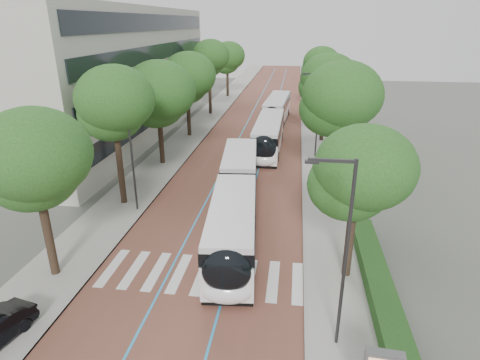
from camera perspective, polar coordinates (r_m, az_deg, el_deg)
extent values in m
plane|color=#51544C|center=(21.12, -6.57, -14.79)|extent=(160.00, 160.00, 0.00)
cube|color=brown|center=(57.94, 3.16, 9.14)|extent=(11.00, 140.00, 0.02)
cube|color=#9C9893|center=(59.01, -4.21, 9.39)|extent=(4.00, 140.00, 0.12)
cube|color=#9C9893|center=(57.82, 10.68, 8.82)|extent=(4.00, 140.00, 0.12)
cube|color=gray|center=(58.65, -2.37, 9.35)|extent=(0.20, 140.00, 0.14)
cube|color=gray|center=(57.76, 8.77, 8.93)|extent=(0.20, 140.00, 0.14)
cube|color=silver|center=(23.38, -17.68, -11.75)|extent=(0.55, 3.60, 0.01)
cube|color=silver|center=(22.91, -14.78, -12.16)|extent=(0.55, 3.60, 0.01)
cube|color=silver|center=(22.49, -11.76, -12.55)|extent=(0.55, 3.60, 0.01)
cube|color=silver|center=(22.14, -8.63, -12.92)|extent=(0.55, 3.60, 0.01)
cube|color=silver|center=(21.85, -5.39, -13.26)|extent=(0.55, 3.60, 0.01)
cube|color=silver|center=(21.63, -2.07, -13.57)|extent=(0.55, 3.60, 0.01)
cube|color=silver|center=(21.48, 1.31, -13.84)|extent=(0.55, 3.60, 0.01)
cube|color=silver|center=(21.41, 4.74, -14.07)|extent=(0.55, 3.60, 0.01)
cube|color=silver|center=(21.40, 8.18, -14.24)|extent=(0.55, 3.60, 0.01)
cube|color=#2A92D2|center=(58.09, 1.57, 9.21)|extent=(0.12, 126.00, 0.01)
cube|color=#2A92D2|center=(57.84, 4.76, 9.09)|extent=(0.12, 126.00, 0.01)
cube|color=#ABAA9F|center=(50.83, -21.17, 14.02)|extent=(18.00, 40.00, 14.00)
cube|color=black|center=(47.84, -10.81, 9.79)|extent=(0.12, 38.00, 1.60)
cube|color=black|center=(47.31, -11.09, 13.58)|extent=(0.12, 38.00, 1.60)
cube|color=black|center=(46.99, -11.38, 17.44)|extent=(0.12, 38.00, 1.60)
cube|color=black|center=(46.89, -11.66, 21.09)|extent=(0.12, 38.00, 1.60)
cube|color=#174116|center=(20.78, 19.43, -14.97)|extent=(1.20, 14.00, 0.80)
cylinder|color=#2C2C2F|center=(15.94, 14.76, -10.84)|extent=(0.14, 0.14, 8.00)
cube|color=#2C2C2F|center=(14.19, 13.04, 2.70)|extent=(1.70, 0.12, 0.12)
cube|color=#2C2C2F|center=(14.16, 10.19, 2.55)|extent=(0.50, 0.20, 0.10)
cylinder|color=#2C2C2F|center=(39.36, 11.00, 8.94)|extent=(0.14, 0.14, 8.00)
cube|color=#2C2C2F|center=(38.68, 10.20, 14.65)|extent=(1.70, 0.12, 0.12)
cube|color=#2C2C2F|center=(38.67, 9.13, 14.60)|extent=(0.50, 0.20, 0.10)
cylinder|color=#2C2C2F|center=(27.93, -15.13, 3.42)|extent=(0.14, 0.14, 8.00)
cylinder|color=black|center=(22.84, -25.54, -7.48)|extent=(0.44, 0.44, 4.38)
ellipsoid|color=#1F4F19|center=(21.35, -27.24, 1.97)|extent=(5.17, 5.17, 4.39)
cylinder|color=black|center=(29.85, -16.60, 1.21)|extent=(0.44, 0.44, 5.08)
ellipsoid|color=#1F4F19|center=(28.64, -17.59, 9.89)|extent=(5.23, 5.23, 4.45)
cylinder|color=black|center=(37.89, -11.15, 5.46)|extent=(0.44, 0.44, 4.42)
ellipsoid|color=#1F4F19|center=(37.00, -11.60, 11.45)|extent=(6.31, 6.31, 5.37)
cylinder|color=black|center=(47.14, -7.30, 8.91)|extent=(0.44, 0.44, 4.54)
ellipsoid|color=#1F4F19|center=(46.43, -7.55, 13.88)|extent=(6.02, 6.02, 5.12)
cylinder|color=black|center=(58.51, -4.28, 11.90)|extent=(0.44, 0.44, 5.36)
ellipsoid|color=#1F4F19|center=(57.90, -4.42, 16.65)|extent=(5.18, 5.18, 4.40)
cylinder|color=black|center=(73.13, -1.78, 13.57)|extent=(0.44, 0.44, 4.56)
ellipsoid|color=#1F4F19|center=(72.67, -1.82, 16.81)|extent=(5.64, 5.64, 4.80)
cylinder|color=black|center=(21.40, 15.25, -8.63)|extent=(0.44, 0.44, 3.96)
ellipsoid|color=#1F4F19|center=(19.89, 16.25, 0.38)|extent=(4.76, 4.76, 4.05)
cylinder|color=black|center=(32.16, 12.98, 2.85)|extent=(0.44, 0.44, 4.89)
ellipsoid|color=#1F4F19|center=(31.06, 13.67, 10.63)|extent=(5.89, 5.89, 5.00)
cylinder|color=black|center=(45.66, 11.66, 8.23)|extent=(0.44, 0.44, 4.54)
ellipsoid|color=#1F4F19|center=(44.92, 12.07, 13.36)|extent=(6.03, 6.03, 5.13)
cylinder|color=black|center=(61.32, 10.88, 11.68)|extent=(0.44, 0.44, 4.63)
ellipsoid|color=#1F4F19|center=(60.77, 11.16, 15.59)|extent=(5.19, 5.19, 4.41)
cylinder|color=black|center=(27.16, -0.41, -1.62)|extent=(2.38, 1.11, 2.30)
cube|color=white|center=(22.79, -1.05, -7.90)|extent=(3.38, 9.56, 1.82)
cube|color=black|center=(22.25, -1.07, -5.34)|extent=(3.40, 9.37, 0.97)
cube|color=silver|center=(21.96, -1.08, -3.85)|extent=(3.31, 9.36, 0.31)
cube|color=black|center=(23.34, -1.03, -10.22)|extent=(3.29, 9.18, 0.35)
cube|color=white|center=(31.35, -0.02, 0.63)|extent=(3.22, 7.94, 1.82)
cube|color=black|center=(30.96, -0.02, 2.60)|extent=(3.25, 7.79, 0.97)
cube|color=silver|center=(30.76, -0.02, 3.73)|extent=(3.16, 7.78, 0.31)
cube|color=black|center=(31.75, -0.02, -1.20)|extent=(3.15, 7.63, 0.35)
ellipsoid|color=black|center=(18.56, -1.92, -12.79)|extent=(2.44, 1.32, 2.28)
ellipsoid|color=white|center=(19.18, -1.88, -15.68)|extent=(2.43, 1.22, 1.14)
cylinder|color=black|center=(21.35, -4.51, -12.60)|extent=(0.39, 1.02, 1.00)
cylinder|color=black|center=(21.22, 1.72, -12.78)|extent=(0.39, 1.02, 1.00)
cylinder|color=black|center=(33.24, -1.84, 0.46)|extent=(0.39, 1.02, 1.00)
cylinder|color=black|center=(33.15, 2.06, 0.40)|extent=(0.39, 1.02, 1.00)
cylinder|color=black|center=(25.93, -3.14, -5.95)|extent=(0.39, 1.02, 1.00)
cylinder|color=black|center=(25.82, 1.89, -6.06)|extent=(0.39, 1.02, 1.00)
cube|color=white|center=(41.68, 4.09, 5.93)|extent=(2.59, 12.02, 1.82)
cube|color=black|center=(41.39, 4.13, 7.45)|extent=(2.62, 11.78, 0.97)
cube|color=silver|center=(41.24, 4.15, 8.31)|extent=(2.53, 11.78, 0.31)
cube|color=black|center=(41.99, 4.05, 4.50)|extent=(2.53, 11.54, 0.35)
ellipsoid|color=black|center=(35.88, 3.38, 4.58)|extent=(2.36, 1.12, 2.28)
ellipsoid|color=white|center=(36.18, 3.34, 2.83)|extent=(2.36, 1.02, 1.14)
cylinder|color=black|center=(38.57, 1.96, 3.49)|extent=(0.31, 1.00, 1.00)
cylinder|color=black|center=(38.40, 5.32, 3.32)|extent=(0.31, 1.00, 1.00)
cylinder|color=black|center=(45.62, 3.02, 6.35)|extent=(0.31, 1.00, 1.00)
cylinder|color=black|center=(45.48, 5.87, 6.21)|extent=(0.31, 1.00, 1.00)
cube|color=white|center=(54.35, 5.27, 9.60)|extent=(3.19, 12.12, 1.82)
cube|color=black|center=(54.12, 5.32, 10.78)|extent=(3.21, 11.89, 0.97)
cube|color=silver|center=(54.01, 5.34, 11.44)|extent=(3.12, 11.88, 0.31)
cube|color=black|center=(54.58, 5.24, 8.48)|extent=(3.11, 11.64, 0.35)
ellipsoid|color=black|center=(48.50, 4.54, 9.06)|extent=(2.41, 1.23, 2.28)
ellipsoid|color=white|center=(48.72, 4.49, 7.74)|extent=(2.40, 1.13, 1.14)
cylinder|color=black|center=(51.15, 3.53, 8.01)|extent=(0.36, 1.02, 1.00)
cylinder|color=black|center=(50.91, 6.07, 7.87)|extent=(0.36, 1.02, 1.00)
cylinder|color=black|center=(58.32, 4.54, 9.68)|extent=(0.36, 1.02, 1.00)
cylinder|color=black|center=(58.11, 6.79, 9.55)|extent=(0.36, 1.02, 1.00)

